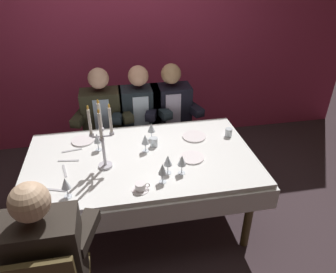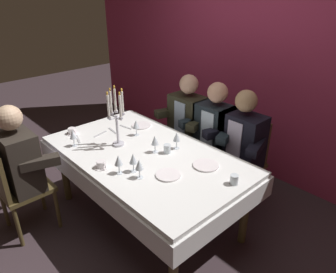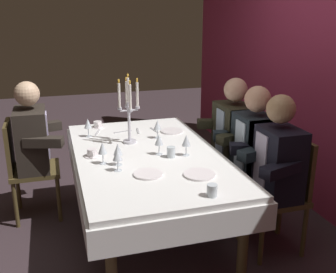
{
  "view_description": "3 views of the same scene",
  "coord_description": "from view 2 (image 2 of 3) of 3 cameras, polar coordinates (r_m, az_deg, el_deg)",
  "views": [
    {
      "loc": [
        -0.18,
        -2.19,
        2.22
      ],
      "look_at": [
        0.24,
        0.04,
        0.89
      ],
      "focal_mm": 33.68,
      "sensor_mm": 36.0,
      "label": 1
    },
    {
      "loc": [
        1.97,
        -1.54,
        2.12
      ],
      "look_at": [
        0.19,
        0.11,
        0.94
      ],
      "focal_mm": 33.68,
      "sensor_mm": 36.0,
      "label": 2
    },
    {
      "loc": [
        2.86,
        -0.68,
        1.82
      ],
      "look_at": [
        0.17,
        0.11,
        0.92
      ],
      "focal_mm": 42.82,
      "sensor_mm": 36.0,
      "label": 3
    }
  ],
  "objects": [
    {
      "name": "ground_plane",
      "position": [
        3.28,
        -3.77,
        -14.38
      ],
      "size": [
        12.0,
        12.0,
        0.0
      ],
      "primitive_type": "plane",
      "color": "#382A2F"
    },
    {
      "name": "back_wall",
      "position": [
        3.83,
        15.73,
        13.48
      ],
      "size": [
        6.0,
        0.12,
        2.7
      ],
      "primitive_type": "cube",
      "color": "#9D2D4D",
      "rests_on": "ground_plane"
    },
    {
      "name": "dining_table",
      "position": [
        2.91,
        -4.12,
        -5.03
      ],
      "size": [
        1.94,
        1.14,
        0.74
      ],
      "color": "white",
      "rests_on": "ground_plane"
    },
    {
      "name": "candelabra",
      "position": [
        2.91,
        -9.31,
        3.34
      ],
      "size": [
        0.19,
        0.19,
        0.58
      ],
      "color": "silver",
      "rests_on": "dining_table"
    },
    {
      "name": "dinner_plate_0",
      "position": [
        2.67,
        6.86,
        -5.17
      ],
      "size": [
        0.22,
        0.22,
        0.01
      ],
      "primitive_type": "cylinder",
      "color": "white",
      "rests_on": "dining_table"
    },
    {
      "name": "dinner_plate_1",
      "position": [
        2.52,
        0.02,
        -6.95
      ],
      "size": [
        0.2,
        0.2,
        0.01
      ],
      "primitive_type": "cylinder",
      "color": "white",
      "rests_on": "dining_table"
    },
    {
      "name": "dinner_plate_2",
      "position": [
        3.39,
        -4.83,
        2.0
      ],
      "size": [
        0.2,
        0.2,
        0.01
      ],
      "primitive_type": "cylinder",
      "color": "white",
      "rests_on": "dining_table"
    },
    {
      "name": "wine_glass_0",
      "position": [
        2.53,
        -8.96,
        -4.36
      ],
      "size": [
        0.07,
        0.07,
        0.16
      ],
      "color": "silver",
      "rests_on": "dining_table"
    },
    {
      "name": "wine_glass_1",
      "position": [
        3.05,
        -16.81,
        0.29
      ],
      "size": [
        0.07,
        0.07,
        0.16
      ],
      "color": "silver",
      "rests_on": "dining_table"
    },
    {
      "name": "wine_glass_2",
      "position": [
        2.45,
        -5.24,
        -5.17
      ],
      "size": [
        0.07,
        0.07,
        0.16
      ],
      "color": "silver",
      "rests_on": "dining_table"
    },
    {
      "name": "wine_glass_3",
      "position": [
        2.88,
        1.57,
        -0.12
      ],
      "size": [
        0.07,
        0.07,
        0.16
      ],
      "color": "silver",
      "rests_on": "dining_table"
    },
    {
      "name": "wine_glass_4",
      "position": [
        3.15,
        -5.8,
        2.16
      ],
      "size": [
        0.07,
        0.07,
        0.16
      ],
      "color": "silver",
      "rests_on": "dining_table"
    },
    {
      "name": "wine_glass_5",
      "position": [
        2.81,
        -2.39,
        -0.77
      ],
      "size": [
        0.07,
        0.07,
        0.16
      ],
      "color": "silver",
      "rests_on": "dining_table"
    },
    {
      "name": "wine_glass_6",
      "position": [
        2.54,
        -6.32,
        -4.09
      ],
      "size": [
        0.07,
        0.07,
        0.16
      ],
      "color": "silver",
      "rests_on": "dining_table"
    },
    {
      "name": "water_tumbler_0",
      "position": [
        2.47,
        11.89,
        -7.62
      ],
      "size": [
        0.06,
        0.06,
        0.08
      ],
      "primitive_type": "cylinder",
      "color": "silver",
      "rests_on": "dining_table"
    },
    {
      "name": "water_tumbler_1",
      "position": [
        2.83,
        -0.15,
        -2.23
      ],
      "size": [
        0.06,
        0.06,
        0.08
      ],
      "primitive_type": "cylinder",
      "color": "silver",
      "rests_on": "dining_table"
    },
    {
      "name": "coffee_cup_0",
      "position": [
        2.68,
        -12.0,
        -5.02
      ],
      "size": [
        0.13,
        0.12,
        0.06
      ],
      "color": "white",
      "rests_on": "dining_table"
    },
    {
      "name": "coffee_cup_1",
      "position": [
        3.34,
        -16.96,
        0.91
      ],
      "size": [
        0.13,
        0.12,
        0.06
      ],
      "color": "white",
      "rests_on": "dining_table"
    },
    {
      "name": "spoon_0",
      "position": [
        3.27,
        -12.15,
        0.44
      ],
      "size": [
        0.05,
        0.17,
        0.01
      ],
      "primitive_type": "cube",
      "rotation": [
        0.0,
        0.0,
        1.79
      ],
      "color": "#B7B7BC",
      "rests_on": "dining_table"
    },
    {
      "name": "knife_1",
      "position": [
        3.22,
        -15.99,
        -0.42
      ],
      "size": [
        0.19,
        0.08,
        0.01
      ],
      "primitive_type": "cube",
      "rotation": [
        0.0,
        0.0,
        -0.33
      ],
      "color": "#B7B7BC",
      "rests_on": "dining_table"
    },
    {
      "name": "spoon_2",
      "position": [
        3.32,
        -9.97,
        1.05
      ],
      "size": [
        0.17,
        0.04,
        0.01
      ],
      "primitive_type": "cube",
      "rotation": [
        0.0,
        0.0,
        -0.14
      ],
      "color": "#B7B7BC",
      "rests_on": "dining_table"
    },
    {
      "name": "spoon_3",
      "position": [
        3.38,
        -7.66,
        1.7
      ],
      "size": [
        0.17,
        0.05,
        0.01
      ],
      "primitive_type": "cube",
      "rotation": [
        0.0,
        0.0,
        0.16
      ],
      "color": "#B7B7BC",
      "rests_on": "dining_table"
    },
    {
      "name": "seated_diner_0",
      "position": [
        3.03,
        -25.43,
        -3.93
      ],
      "size": [
        0.63,
        0.48,
        1.24
      ],
      "color": "brown",
      "rests_on": "ground_plane"
    },
    {
      "name": "seated_diner_1",
      "position": [
        3.6,
        3.69,
        3.36
      ],
      "size": [
        0.63,
        0.48,
        1.24
      ],
      "color": "brown",
      "rests_on": "ground_plane"
    },
    {
      "name": "seated_diner_2",
      "position": [
        3.37,
        8.58,
        1.41
      ],
      "size": [
        0.63,
        0.48,
        1.24
      ],
      "color": "brown",
      "rests_on": "ground_plane"
    },
    {
      "name": "seated_diner_3",
      "position": [
        3.19,
        13.28,
        -0.48
      ],
      "size": [
        0.63,
        0.48,
        1.24
      ],
      "color": "brown",
      "rests_on": "ground_plane"
    }
  ]
}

